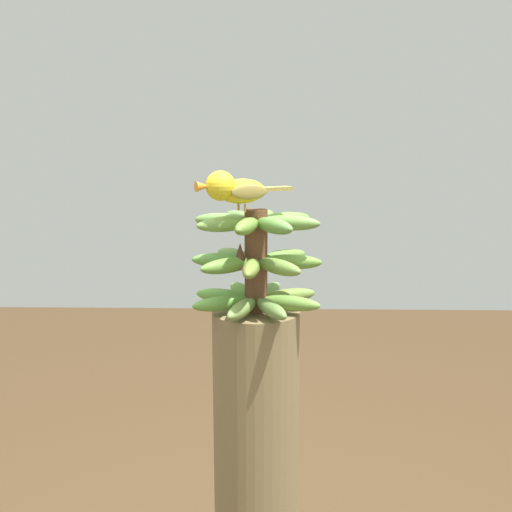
# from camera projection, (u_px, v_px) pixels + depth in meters

# --- Properties ---
(banana_bunch) EXTENTS (0.29, 0.29, 0.23)m
(banana_bunch) POSITION_uv_depth(u_px,v_px,m) (256.00, 261.00, 1.30)
(banana_bunch) COLOR brown
(banana_bunch) RESTS_ON banana_tree
(perched_bird) EXTENTS (0.13, 0.21, 0.09)m
(perched_bird) POSITION_uv_depth(u_px,v_px,m) (234.00, 189.00, 1.23)
(perched_bird) COLOR #C68933
(perched_bird) RESTS_ON banana_bunch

